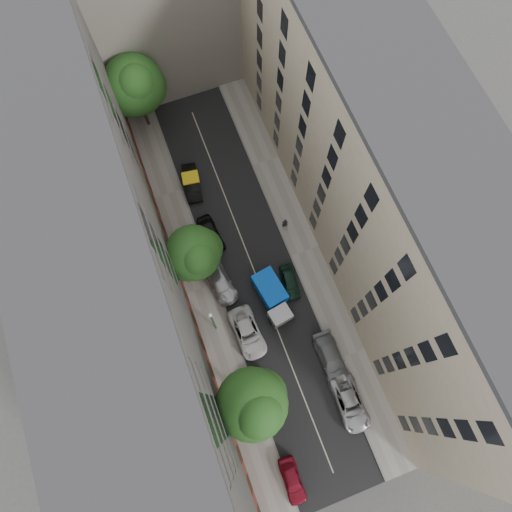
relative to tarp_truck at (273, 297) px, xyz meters
name	(u,v)px	position (x,y,z in m)	size (l,w,h in m)	color
ground	(254,270)	(-0.60, 3.52, -1.34)	(120.00, 120.00, 0.00)	#4C4C49
road_surface	(254,270)	(-0.60, 3.52, -1.33)	(8.00, 44.00, 0.02)	black
sidewalk_left	(201,288)	(-6.10, 3.52, -1.26)	(3.00, 44.00, 0.15)	gray
sidewalk_right	(305,251)	(4.90, 3.52, -1.26)	(3.00, 44.00, 0.15)	gray
building_left	(119,281)	(-11.60, 3.52, 8.66)	(8.00, 44.00, 20.00)	#504D4B
building_right	(379,189)	(10.40, 3.52, 8.66)	(8.00, 44.00, 20.00)	#C3AE98
tarp_truck	(273,297)	(0.00, 0.00, 0.00)	(2.88, 5.55, 2.43)	black
car_left_0	(292,481)	(-4.20, -15.48, -0.67)	(1.57, 3.91, 1.33)	maroon
car_left_1	(266,398)	(-3.85, -8.40, -0.60)	(1.57, 4.50, 1.48)	#4B160F
car_left_2	(248,333)	(-3.40, -2.28, -0.62)	(2.39, 5.19, 1.44)	silver
car_left_3	(220,282)	(-4.20, 3.32, -0.61)	(2.03, 4.99, 1.45)	#B5B4B9
car_left_4	(211,234)	(-3.40, 8.35, -0.61)	(1.71, 4.26, 1.45)	black
car_left_5	(192,183)	(-3.40, 14.52, -0.62)	(1.53, 4.39, 1.45)	black
car_right_0	(350,404)	(3.00, -11.48, -0.62)	(2.40, 5.20, 1.44)	#B6B7BB
car_right_1	(331,359)	(3.00, -7.28, -0.59)	(2.10, 5.17, 1.50)	slate
car_right_2	(290,282)	(2.20, 0.92, -0.70)	(1.50, 3.73, 1.27)	black
tree_near	(254,405)	(-5.10, -8.55, 5.80)	(5.79, 5.59, 10.31)	#382619
tree_mid	(195,254)	(-5.53, 5.33, 3.70)	(5.35, 5.09, 7.59)	#382619
tree_far	(136,87)	(-5.49, 23.41, 5.03)	(6.16, 6.01, 9.50)	#382619
lamp_post	(213,320)	(-6.01, -0.72, 2.84)	(0.36, 0.36, 6.56)	#1A5B24
pedestrian	(285,223)	(3.97, 6.69, -0.33)	(0.63, 0.41, 1.72)	black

